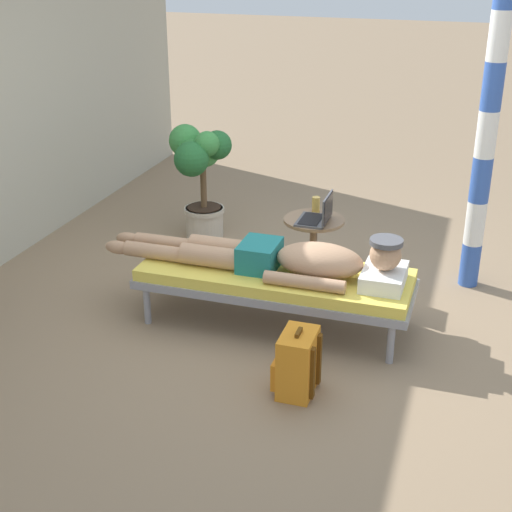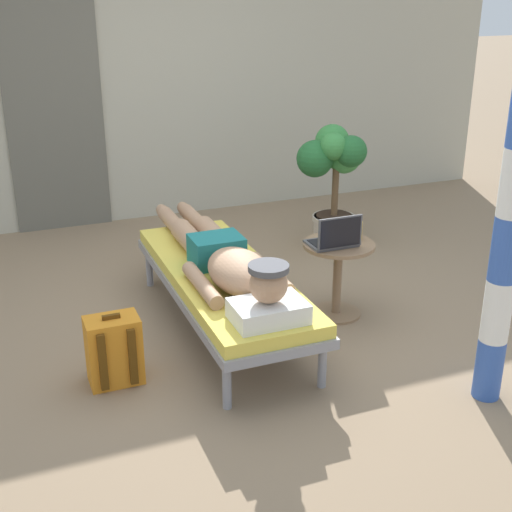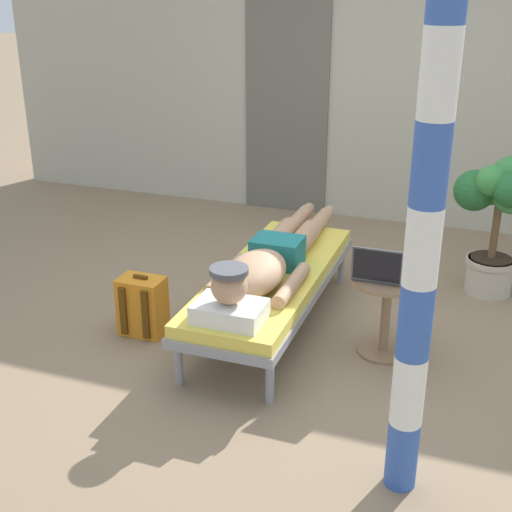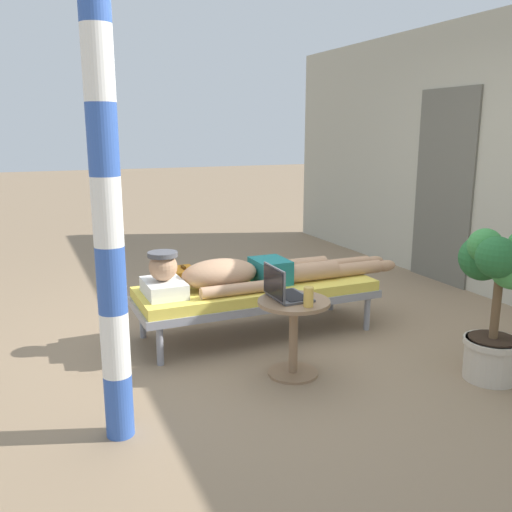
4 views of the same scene
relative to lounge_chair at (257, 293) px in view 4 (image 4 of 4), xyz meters
The scene contains 11 objects.
ground_plane 0.38m from the lounge_chair, 26.02° to the left, with size 40.00×40.00×0.00m, color #8C7256.
house_wall_back 2.77m from the lounge_chair, 90.00° to the left, with size 7.60×0.20×2.70m, color #B2AD99.
house_door_panel 2.65m from the lounge_chair, 105.63° to the left, with size 0.84×0.03×2.04m, color #625F54.
lounge_chair is the anchor object (origin of this frame).
person_reclining 0.19m from the lounge_chair, 90.00° to the right, with size 0.53×2.17×0.33m.
side_table 0.79m from the lounge_chair, ahead, with size 0.48×0.48×0.52m.
laptop 0.78m from the lounge_chair, 10.29° to the right, with size 0.31×0.24×0.23m.
drink_glass 0.97m from the lounge_chair, ahead, with size 0.06×0.06×0.13m, color gold.
backpack 0.88m from the lounge_chair, 154.60° to the right, with size 0.30×0.26×0.42m.
potted_plant 1.79m from the lounge_chair, 39.17° to the left, with size 0.56×0.57×1.02m.
porch_post 1.90m from the lounge_chair, 49.84° to the right, with size 0.15×0.15×2.44m.
Camera 4 is at (3.69, -1.76, 1.62)m, focal length 38.37 mm.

